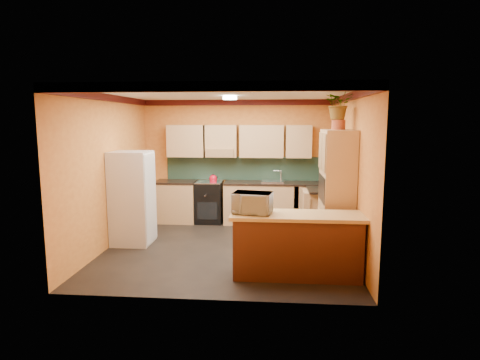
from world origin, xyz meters
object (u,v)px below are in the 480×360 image
object	(u,v)px
microwave	(252,203)
stove	(209,202)
base_cabinets_back	(237,203)
fridge	(132,198)
breakfast_bar	(297,247)
pantry	(336,194)

from	to	relation	value
microwave	stove	bearing A→B (deg)	120.20
base_cabinets_back	fridge	distance (m)	2.46
base_cabinets_back	microwave	bearing A→B (deg)	-80.77
breakfast_bar	base_cabinets_back	bearing A→B (deg)	110.55
base_cabinets_back	breakfast_bar	bearing A→B (deg)	-69.45
breakfast_bar	microwave	bearing A→B (deg)	180.00
base_cabinets_back	stove	world-z (taller)	stove
base_cabinets_back	microwave	size ratio (longest dim) A/B	6.73
stove	microwave	bearing A→B (deg)	-69.73
fridge	pantry	distance (m)	3.63
base_cabinets_back	pantry	bearing A→B (deg)	-48.53
base_cabinets_back	microwave	world-z (taller)	microwave
fridge	breakfast_bar	world-z (taller)	fridge
fridge	breakfast_bar	bearing A→B (deg)	-25.19
base_cabinets_back	stove	xyz separation A→B (m)	(-0.62, -0.00, 0.02)
breakfast_bar	pantry	bearing A→B (deg)	54.29
stove	fridge	size ratio (longest dim) A/B	0.54
fridge	microwave	distance (m)	2.66
base_cabinets_back	microwave	xyz separation A→B (m)	(0.49, -3.02, 0.64)
fridge	microwave	bearing A→B (deg)	-31.11
fridge	pantry	world-z (taller)	pantry
fridge	breakfast_bar	size ratio (longest dim) A/B	0.94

